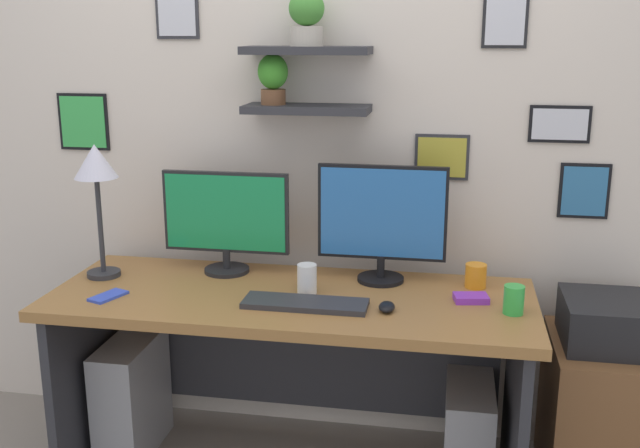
{
  "coord_description": "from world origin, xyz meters",
  "views": [
    {
      "loc": [
        0.56,
        -2.51,
        1.69
      ],
      "look_at": [
        0.1,
        0.05,
        1.01
      ],
      "focal_mm": 41.55,
      "sensor_mm": 36.0,
      "label": 1
    }
  ],
  "objects_px": {
    "monitor_left": "(226,219)",
    "printer": "(617,322)",
    "desk_lamp": "(96,173)",
    "cell_phone": "(108,296)",
    "pen_cup": "(514,300)",
    "computer_tower_right": "(468,432)",
    "desk": "(295,340)",
    "monitor_right": "(382,220)",
    "computer_tower_left": "(132,396)",
    "coffee_mug": "(476,276)",
    "drawer_cabinet": "(606,416)",
    "scissors_tray": "(471,298)",
    "computer_mouse": "(387,307)",
    "keyboard": "(305,303)",
    "water_cup": "(307,279)"
  },
  "relations": [
    {
      "from": "scissors_tray",
      "to": "water_cup",
      "type": "distance_m",
      "value": 0.6
    },
    {
      "from": "cell_phone",
      "to": "water_cup",
      "type": "xyz_separation_m",
      "value": [
        0.7,
        0.18,
        0.05
      ]
    },
    {
      "from": "coffee_mug",
      "to": "computer_mouse",
      "type": "bearing_deg",
      "value": -134.97
    },
    {
      "from": "pen_cup",
      "to": "drawer_cabinet",
      "type": "xyz_separation_m",
      "value": [
        0.38,
        0.19,
        -0.51
      ]
    },
    {
      "from": "cell_phone",
      "to": "computer_tower_left",
      "type": "height_order",
      "value": "cell_phone"
    },
    {
      "from": "computer_tower_right",
      "to": "monitor_left",
      "type": "bearing_deg",
      "value": 173.53
    },
    {
      "from": "monitor_left",
      "to": "coffee_mug",
      "type": "height_order",
      "value": "monitor_left"
    },
    {
      "from": "monitor_left",
      "to": "water_cup",
      "type": "height_order",
      "value": "monitor_left"
    },
    {
      "from": "desk",
      "to": "desk_lamp",
      "type": "relative_size",
      "value": 3.39
    },
    {
      "from": "pen_cup",
      "to": "desk",
      "type": "bearing_deg",
      "value": 172.12
    },
    {
      "from": "monitor_right",
      "to": "computer_tower_right",
      "type": "distance_m",
      "value": 0.89
    },
    {
      "from": "keyboard",
      "to": "cell_phone",
      "type": "distance_m",
      "value": 0.72
    },
    {
      "from": "coffee_mug",
      "to": "printer",
      "type": "xyz_separation_m",
      "value": [
        0.51,
        -0.06,
        -0.13
      ]
    },
    {
      "from": "monitor_left",
      "to": "printer",
      "type": "relative_size",
      "value": 1.34
    },
    {
      "from": "drawer_cabinet",
      "to": "monitor_left",
      "type": "bearing_deg",
      "value": 177.07
    },
    {
      "from": "scissors_tray",
      "to": "drawer_cabinet",
      "type": "distance_m",
      "value": 0.71
    },
    {
      "from": "pen_cup",
      "to": "scissors_tray",
      "type": "bearing_deg",
      "value": 145.99
    },
    {
      "from": "drawer_cabinet",
      "to": "computer_mouse",
      "type": "bearing_deg",
      "value": -163.07
    },
    {
      "from": "keyboard",
      "to": "monitor_right",
      "type": "bearing_deg",
      "value": 54.6
    },
    {
      "from": "computer_tower_left",
      "to": "water_cup",
      "type": "bearing_deg",
      "value": -2.77
    },
    {
      "from": "computer_mouse",
      "to": "keyboard",
      "type": "bearing_deg",
      "value": -179.02
    },
    {
      "from": "pen_cup",
      "to": "monitor_left",
      "type": "bearing_deg",
      "value": 166.23
    },
    {
      "from": "cell_phone",
      "to": "pen_cup",
      "type": "xyz_separation_m",
      "value": [
        1.44,
        0.1,
        0.05
      ]
    },
    {
      "from": "desk",
      "to": "computer_tower_left",
      "type": "relative_size",
      "value": 3.71
    },
    {
      "from": "monitor_right",
      "to": "drawer_cabinet",
      "type": "height_order",
      "value": "monitor_right"
    },
    {
      "from": "pen_cup",
      "to": "computer_tower_right",
      "type": "relative_size",
      "value": 0.25
    },
    {
      "from": "desk_lamp",
      "to": "cell_phone",
      "type": "distance_m",
      "value": 0.48
    },
    {
      "from": "monitor_left",
      "to": "keyboard",
      "type": "xyz_separation_m",
      "value": [
        0.39,
        -0.33,
        -0.21
      ]
    },
    {
      "from": "computer_mouse",
      "to": "coffee_mug",
      "type": "relative_size",
      "value": 1.0
    },
    {
      "from": "desk",
      "to": "desk_lamp",
      "type": "height_order",
      "value": "desk_lamp"
    },
    {
      "from": "monitor_left",
      "to": "computer_mouse",
      "type": "distance_m",
      "value": 0.77
    },
    {
      "from": "monitor_right",
      "to": "pen_cup",
      "type": "height_order",
      "value": "monitor_right"
    },
    {
      "from": "printer",
      "to": "computer_mouse",
      "type": "bearing_deg",
      "value": -163.07
    },
    {
      "from": "desk_lamp",
      "to": "drawer_cabinet",
      "type": "bearing_deg",
      "value": 2.01
    },
    {
      "from": "monitor_right",
      "to": "computer_tower_left",
      "type": "xyz_separation_m",
      "value": [
        -0.99,
        -0.16,
        -0.75
      ]
    },
    {
      "from": "desk_lamp",
      "to": "desk",
      "type": "bearing_deg",
      "value": -1.16
    },
    {
      "from": "desk",
      "to": "water_cup",
      "type": "bearing_deg",
      "value": -30.88
    },
    {
      "from": "desk",
      "to": "scissors_tray",
      "type": "relative_size",
      "value": 14.83
    },
    {
      "from": "keyboard",
      "to": "computer_tower_left",
      "type": "bearing_deg",
      "value": 167.36
    },
    {
      "from": "monitor_left",
      "to": "computer_tower_left",
      "type": "relative_size",
      "value": 1.06
    },
    {
      "from": "monitor_right",
      "to": "desk_lamp",
      "type": "xyz_separation_m",
      "value": [
        -1.08,
        -0.14,
        0.17
      ]
    },
    {
      "from": "monitor_right",
      "to": "computer_tower_left",
      "type": "relative_size",
      "value": 1.03
    },
    {
      "from": "coffee_mug",
      "to": "computer_tower_left",
      "type": "bearing_deg",
      "value": -174.03
    },
    {
      "from": "monitor_left",
      "to": "printer",
      "type": "height_order",
      "value": "monitor_left"
    },
    {
      "from": "desk",
      "to": "monitor_right",
      "type": "bearing_deg",
      "value": 27.36
    },
    {
      "from": "scissors_tray",
      "to": "computer_tower_right",
      "type": "xyz_separation_m",
      "value": [
        0.02,
        0.06,
        -0.57
      ]
    },
    {
      "from": "pen_cup",
      "to": "keyboard",
      "type": "bearing_deg",
      "value": -175.31
    },
    {
      "from": "computer_mouse",
      "to": "scissors_tray",
      "type": "height_order",
      "value": "computer_mouse"
    },
    {
      "from": "coffee_mug",
      "to": "scissors_tray",
      "type": "bearing_deg",
      "value": -96.6
    },
    {
      "from": "scissors_tray",
      "to": "water_cup",
      "type": "relative_size",
      "value": 1.09
    }
  ]
}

